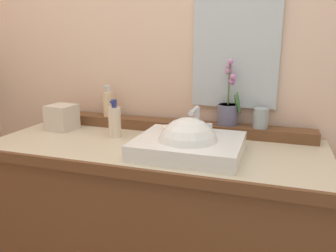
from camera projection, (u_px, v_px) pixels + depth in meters
The scene contains 11 objects.
wall_back at pixel (181, 45), 1.77m from camera, with size 3.19×0.20×2.65m, color beige.
vanity_cabinet at pixel (155, 232), 1.61m from camera, with size 1.49×0.63×0.90m.
back_ledge at pixel (171, 126), 1.72m from camera, with size 1.41×0.11×0.05m, color brown.
sink_basin at pixel (188, 147), 1.36m from camera, with size 0.43×0.37×0.28m.
soap_bar at pixel (169, 127), 1.48m from camera, with size 0.07×0.04×0.02m, color silver.
potted_plant at pixel (228, 109), 1.61m from camera, with size 0.12×0.10×0.32m.
soap_dispenser at pixel (108, 103), 1.80m from camera, with size 0.06×0.06×0.17m.
tumbler_cup at pixel (261, 118), 1.56m from camera, with size 0.07×0.07×0.09m, color #97A1A5.
lotion_bottle at pixel (115, 121), 1.59m from camera, with size 0.06×0.06×0.18m.
tissue_box at pixel (62, 117), 1.73m from camera, with size 0.13×0.13×0.13m, color beige.
mirror at pixel (235, 52), 1.59m from camera, with size 0.41×0.02×0.53m, color silver.
Camera 1 is at (0.51, -1.34, 1.35)m, focal length 35.55 mm.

